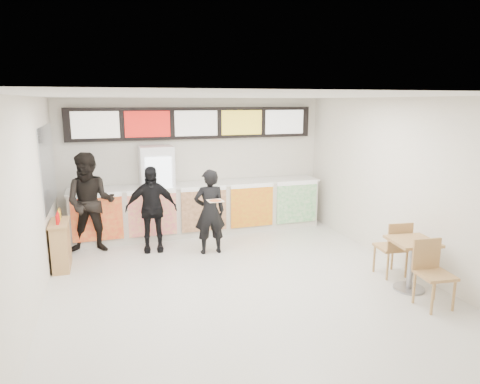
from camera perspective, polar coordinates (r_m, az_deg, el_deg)
name	(u,v)px	position (r m, az deg, el deg)	size (l,w,h in m)	color
floor	(243,288)	(7.01, 0.44, -12.67)	(7.00, 7.00, 0.00)	beige
ceiling	(244,96)	(6.37, 0.48, 12.67)	(7.00, 7.00, 0.00)	white
wall_back	(196,165)	(9.86, -5.92, 3.62)	(6.00, 6.00, 0.00)	silver
wall_left	(27,212)	(6.30, -26.48, -2.37)	(7.00, 7.00, 0.00)	silver
wall_right	(407,185)	(7.97, 21.41, 0.86)	(7.00, 7.00, 0.00)	silver
service_counter	(200,208)	(9.65, -5.30, -2.17)	(5.56, 0.77, 1.14)	silver
menu_board	(196,123)	(9.68, -5.93, 9.12)	(5.50, 0.14, 0.70)	black
drinks_fridge	(158,192)	(9.42, -10.93, -0.02)	(0.70, 0.67, 2.00)	white
mirror_panel	(48,167)	(8.64, -24.23, 3.12)	(0.01, 2.00, 1.50)	#B2B7BF
customer_main	(210,212)	(8.30, -4.07, -2.64)	(0.61, 0.40, 1.67)	black
customer_left	(91,203)	(8.82, -19.31, -1.39)	(0.96, 0.75, 1.97)	black
customer_mid	(151,209)	(8.58, -11.75, -2.23)	(1.00, 0.42, 1.71)	black
pizza_slice	(215,200)	(7.80, -3.31, -1.13)	(0.36, 0.36, 0.02)	beige
cafe_table	(412,255)	(7.26, 21.91, -7.85)	(0.73, 1.71, 0.97)	tan
condiment_ledge	(61,245)	(8.26, -22.77, -6.48)	(0.31, 0.77, 1.03)	tan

